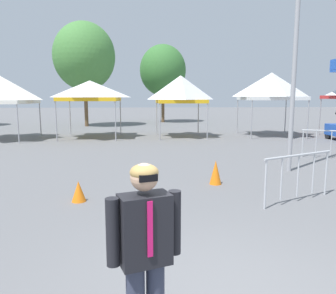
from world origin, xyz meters
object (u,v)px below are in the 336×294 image
object	(u,v)px
tree_behind_tents_center	(163,70)
crowd_barrier_by_lift	(331,139)
tree_behind_tents_left	(84,56)
crowd_barrier_mid_lot	(298,168)
canopy_tent_behind_center	(271,86)
canopy_tent_right_of_center	(90,91)
traffic_cone_lot_center	(79,191)
canopy_tent_left_of_center	(181,89)
person_foreground	(145,250)
traffic_cone_near_barrier	(216,172)

from	to	relation	value
tree_behind_tents_center	crowd_barrier_by_lift	size ratio (longest dim) A/B	3.50
tree_behind_tents_left	crowd_barrier_mid_lot	world-z (taller)	tree_behind_tents_left
canopy_tent_behind_center	tree_behind_tents_left	world-z (taller)	tree_behind_tents_left
canopy_tent_right_of_center	traffic_cone_lot_center	world-z (taller)	canopy_tent_right_of_center
canopy_tent_behind_center	tree_behind_tents_left	xyz separation A→B (m)	(-12.09, 7.23, 2.48)
canopy_tent_right_of_center	crowd_barrier_mid_lot	bearing A→B (deg)	-61.95
canopy_tent_behind_center	crowd_barrier_by_lift	world-z (taller)	canopy_tent_behind_center
canopy_tent_right_of_center	canopy_tent_left_of_center	size ratio (longest dim) A/B	0.92
canopy_tent_right_of_center	crowd_barrier_by_lift	bearing A→B (deg)	-35.42
canopy_tent_left_of_center	crowd_barrier_by_lift	bearing A→B (deg)	-55.48
canopy_tent_right_of_center	canopy_tent_left_of_center	distance (m)	5.12
canopy_tent_left_of_center	crowd_barrier_mid_lot	xyz separation A→B (m)	(1.35, -12.18, -1.98)
canopy_tent_left_of_center	crowd_barrier_by_lift	xyz separation A→B (m)	(4.96, -7.21, -1.98)
canopy_tent_right_of_center	crowd_barrier_mid_lot	world-z (taller)	canopy_tent_right_of_center
tree_behind_tents_left	crowd_barrier_mid_lot	bearing A→B (deg)	-67.66
person_foreground	traffic_cone_near_barrier	size ratio (longest dim) A/B	2.77
tree_behind_tents_center	traffic_cone_near_barrier	bearing A→B (deg)	-89.20
canopy_tent_behind_center	tree_behind_tents_left	size ratio (longest dim) A/B	0.46
canopy_tent_behind_center	traffic_cone_lot_center	distance (m)	15.21
tree_behind_tents_left	traffic_cone_near_barrier	bearing A→B (deg)	-70.02
canopy_tent_right_of_center	traffic_cone_near_barrier	world-z (taller)	canopy_tent_right_of_center
tree_behind_tents_left	crowd_barrier_mid_lot	xyz separation A→B (m)	(8.05, -19.60, -4.64)
crowd_barrier_by_lift	canopy_tent_left_of_center	bearing A→B (deg)	124.52
canopy_tent_right_of_center	canopy_tent_left_of_center	xyz separation A→B (m)	(5.12, 0.04, 0.09)
canopy_tent_left_of_center	crowd_barrier_mid_lot	distance (m)	12.42
tree_behind_tents_left	traffic_cone_lot_center	distance (m)	20.22
traffic_cone_lot_center	canopy_tent_behind_center	bearing A→B (deg)	53.62
tree_behind_tents_center	traffic_cone_lot_center	distance (m)	23.73
person_foreground	tree_behind_tents_left	size ratio (longest dim) A/B	0.22
person_foreground	tree_behind_tents_left	xyz separation A→B (m)	(-4.71, 23.88, 4.36)
tree_behind_tents_center	traffic_cone_lot_center	size ratio (longest dim) A/B	15.02
canopy_tent_left_of_center	canopy_tent_behind_center	bearing A→B (deg)	2.02
canopy_tent_behind_center	person_foreground	bearing A→B (deg)	-113.90
person_foreground	tree_behind_tents_left	bearing A→B (deg)	101.15
canopy_tent_right_of_center	crowd_barrier_by_lift	xyz separation A→B (m)	(10.08, -7.17, -1.90)
canopy_tent_right_of_center	traffic_cone_lot_center	bearing A→B (deg)	-82.18
canopy_tent_behind_center	person_foreground	size ratio (longest dim) A/B	2.09
person_foreground	traffic_cone_near_barrier	bearing A→B (deg)	72.52
tree_behind_tents_center	traffic_cone_near_barrier	size ratio (longest dim) A/B	10.81
canopy_tent_behind_center	tree_behind_tents_center	xyz separation A→B (m)	(-5.84, 11.07, 1.75)
traffic_cone_lot_center	tree_behind_tents_left	bearing A→B (deg)	99.45
canopy_tent_left_of_center	traffic_cone_lot_center	bearing A→B (deg)	-106.42
traffic_cone_near_barrier	tree_behind_tents_left	bearing A→B (deg)	109.98
canopy_tent_behind_center	crowd_barrier_mid_lot	size ratio (longest dim) A/B	1.95
tree_behind_tents_center	crowd_barrier_by_lift	distance (m)	19.64
traffic_cone_lot_center	canopy_tent_left_of_center	bearing A→B (deg)	73.58
canopy_tent_behind_center	crowd_barrier_by_lift	bearing A→B (deg)	-93.27
tree_behind_tents_center	crowd_barrier_by_lift	world-z (taller)	tree_behind_tents_center
tree_behind_tents_center	person_foreground	bearing A→B (deg)	-93.18
crowd_barrier_mid_lot	traffic_cone_lot_center	world-z (taller)	crowd_barrier_mid_lot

